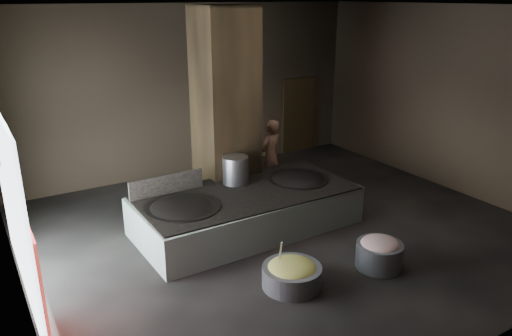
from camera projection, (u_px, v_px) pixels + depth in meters
floor at (282, 232)px, 10.54m from camera, size 10.00×9.00×0.10m
ceiling at (287, 3)px, 9.03m from camera, size 10.00×9.00×0.10m
back_wall at (189, 90)px, 13.46m from camera, size 10.00×0.10×4.50m
front_wall at (493, 206)px, 6.11m from camera, size 10.00×0.10×4.50m
left_wall at (0, 171)px, 7.31m from camera, size 0.10×9.00×4.50m
right_wall at (454, 100)px, 12.25m from camera, size 0.10×9.00×4.50m
pillar at (225, 110)px, 11.17m from camera, size 1.20×1.20×4.50m
hearth_platform at (247, 210)px, 10.49m from camera, size 4.62×2.29×0.80m
platform_cap at (246, 192)px, 10.35m from camera, size 4.48×2.15×0.03m
wok_left at (183, 211)px, 9.62m from camera, size 1.44×1.44×0.40m
wok_left_rim at (183, 207)px, 9.60m from camera, size 1.47×1.47×0.05m
wok_right at (298, 182)px, 11.07m from camera, size 1.34×1.34×0.38m
wok_right_rim at (298, 179)px, 11.05m from camera, size 1.37×1.37×0.05m
stock_pot at (236, 170)px, 10.72m from camera, size 0.56×0.56×0.60m
splash_guard at (167, 184)px, 10.18m from camera, size 1.59×0.09×0.40m
cook at (271, 156)px, 12.33m from camera, size 0.75×0.58×1.83m
veg_basin at (292, 276)px, 8.43m from camera, size 1.03×1.03×0.37m
veg_fill at (292, 268)px, 8.38m from camera, size 0.83×0.83×0.26m
ladle at (280, 256)px, 8.36m from camera, size 0.20×0.37×0.72m
meat_basin at (379, 255)px, 9.03m from camera, size 0.93×0.93×0.46m
meat_fill at (380, 244)px, 8.96m from camera, size 0.70×0.70×0.27m
doorway_near at (231, 127)px, 14.34m from camera, size 1.18×0.08×2.38m
doorway_near_glow at (232, 129)px, 14.23m from camera, size 0.80×0.04×1.89m
doorway_far at (299, 117)px, 15.52m from camera, size 1.18×0.08×2.38m
doorway_far_glow at (297, 118)px, 15.56m from camera, size 0.74×0.04×1.75m
left_opening at (13, 205)px, 7.74m from camera, size 0.04×4.20×3.10m
pavilion_sliver at (38, 285)px, 6.97m from camera, size 0.05×0.90×1.70m
tree_silhouette at (5, 150)px, 8.48m from camera, size 0.28×1.10×1.10m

